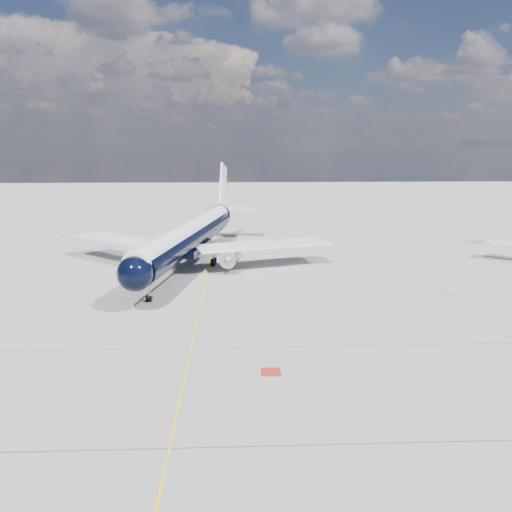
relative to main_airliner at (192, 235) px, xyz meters
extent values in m
plane|color=gray|center=(2.51, 3.38, -4.50)|extent=(320.00, 320.00, 0.00)
cube|color=yellow|center=(2.51, -1.62, -4.49)|extent=(0.16, 160.00, 0.01)
cube|color=maroon|center=(9.31, -36.62, -4.49)|extent=(1.60, 1.60, 0.01)
cylinder|color=black|center=(-0.27, -1.37, -0.20)|extent=(11.27, 38.89, 3.89)
sphere|color=black|center=(-4.19, -21.45, -0.20)|extent=(4.56, 4.56, 3.89)
cone|color=black|center=(4.34, 22.22, 0.41)|extent=(5.19, 7.77, 3.89)
cylinder|color=silver|center=(-0.27, -1.37, 0.77)|extent=(10.83, 40.74, 3.03)
cube|color=black|center=(-4.23, -21.65, 0.36)|extent=(2.64, 1.68, 0.56)
cube|color=silver|center=(-10.51, 2.20, -1.12)|extent=(18.47, 16.35, 0.33)
cube|color=silver|center=(10.57, -1.92, -1.12)|extent=(20.28, 10.61, 0.33)
cube|color=black|center=(-0.27, -1.37, -1.63)|extent=(6.18, 10.86, 1.02)
cylinder|color=#BABAC1|center=(-7.19, -2.10, -2.30)|extent=(3.15, 5.06, 2.29)
cylinder|color=#BABAC1|center=(5.87, -4.65, -2.30)|extent=(3.15, 5.06, 2.29)
sphere|color=gray|center=(-7.60, -4.21, -2.30)|extent=(1.32, 1.32, 1.13)
sphere|color=gray|center=(5.45, -6.76, -2.30)|extent=(1.32, 1.32, 1.13)
cube|color=silver|center=(-7.15, -1.90, -1.53)|extent=(0.85, 3.26, 1.13)
cube|color=silver|center=(5.90, -4.45, -1.53)|extent=(0.85, 3.26, 1.13)
cube|color=silver|center=(4.25, 21.72, 5.63)|extent=(1.57, 6.43, 8.72)
cube|color=silver|center=(4.34, 22.22, 1.23)|extent=(13.68, 5.76, 0.23)
cylinder|color=gray|center=(-3.51, -17.93, -3.22)|extent=(0.22, 0.22, 2.15)
cylinder|color=black|center=(-3.71, -17.89, -4.14)|extent=(0.32, 0.74, 0.72)
cylinder|color=black|center=(-3.31, -17.97, -4.14)|extent=(0.32, 0.74, 0.72)
cylinder|color=gray|center=(-3.19, 0.77, -3.11)|extent=(0.31, 0.31, 1.94)
cylinder|color=gray|center=(3.24, -0.49, -3.11)|extent=(0.31, 0.31, 1.94)
cylinder|color=black|center=(-3.29, 0.21, -3.93)|extent=(0.67, 1.19, 1.13)
cylinder|color=black|center=(-3.08, 1.32, -3.93)|extent=(0.67, 1.19, 1.13)
cylinder|color=black|center=(3.13, -1.04, -3.93)|extent=(0.67, 1.19, 1.13)
cylinder|color=black|center=(3.35, 0.06, -3.93)|extent=(0.67, 1.19, 1.13)
camera|label=1|loc=(6.62, -73.40, 13.35)|focal=35.00mm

